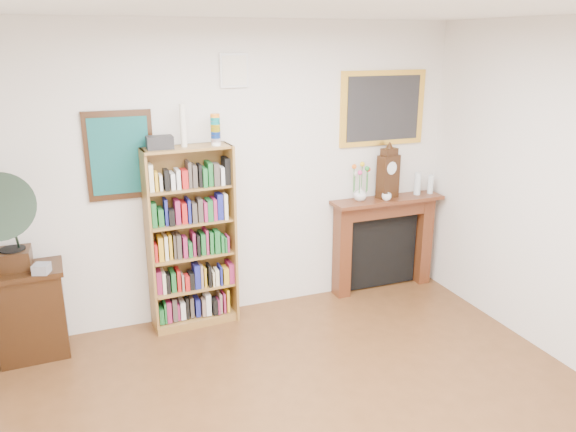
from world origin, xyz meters
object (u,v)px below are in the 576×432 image
(side_cabinet, at_px, (31,312))
(flower_vase, at_px, (360,194))
(bookshelf, at_px, (191,228))
(gramophone, at_px, (5,217))
(bottle_right, at_px, (431,184))
(mantel_clock, at_px, (388,174))
(cd_stack, at_px, (42,269))
(bottle_left, at_px, (418,184))
(teacup, at_px, (387,197))
(fireplace, at_px, (383,236))

(side_cabinet, relative_size, flower_vase, 5.58)
(side_cabinet, xyz_separation_m, flower_vase, (3.19, 0.12, 0.70))
(bookshelf, height_order, side_cabinet, bookshelf)
(gramophone, bearing_deg, bottle_right, 4.39)
(mantel_clock, bearing_deg, cd_stack, 169.33)
(gramophone, bearing_deg, side_cabinet, 57.79)
(bottle_right, bearing_deg, flower_vase, 178.84)
(cd_stack, height_order, bottle_right, bottle_right)
(bottle_left, relative_size, bottle_right, 1.20)
(cd_stack, relative_size, teacup, 1.23)
(gramophone, relative_size, bottle_left, 3.62)
(fireplace, distance_m, teacup, 0.49)
(cd_stack, distance_m, teacup, 3.31)
(fireplace, bearing_deg, bottle_right, -4.54)
(fireplace, bearing_deg, cd_stack, -175.39)
(bottle_left, bearing_deg, teacup, -168.30)
(fireplace, height_order, teacup, teacup)
(side_cabinet, height_order, bottle_left, bottle_left)
(bookshelf, xyz_separation_m, flower_vase, (1.77, 0.05, 0.15))
(side_cabinet, distance_m, fireplace, 3.50)
(gramophone, distance_m, bottle_right, 4.11)
(bottle_left, bearing_deg, mantel_clock, 177.84)
(bookshelf, xyz_separation_m, side_cabinet, (-1.41, -0.07, -0.56))
(cd_stack, bearing_deg, teacup, 3.03)
(side_cabinet, xyz_separation_m, mantel_clock, (3.51, 0.12, 0.88))
(bookshelf, bearing_deg, bottle_right, -2.87)
(fireplace, relative_size, teacup, 12.58)
(flower_vase, bearing_deg, side_cabinet, -177.84)
(teacup, distance_m, bottle_right, 0.60)
(mantel_clock, relative_size, bottle_left, 2.17)
(bookshelf, distance_m, side_cabinet, 1.52)
(gramophone, height_order, teacup, gramophone)
(gramophone, xyz_separation_m, bottle_left, (3.94, 0.22, -0.14))
(cd_stack, xyz_separation_m, mantel_clock, (3.37, 0.28, 0.44))
(bookshelf, height_order, fireplace, bookshelf)
(side_cabinet, height_order, bottle_right, bottle_right)
(side_cabinet, xyz_separation_m, bottle_right, (4.03, 0.10, 0.73))
(mantel_clock, relative_size, bottle_right, 2.60)
(bookshelf, distance_m, cd_stack, 1.30)
(gramophone, relative_size, flower_vase, 6.07)
(mantel_clock, bearing_deg, fireplace, 100.78)
(side_cabinet, relative_size, bottle_right, 4.00)
(bookshelf, xyz_separation_m, teacup, (2.02, -0.05, 0.11))
(mantel_clock, bearing_deg, flower_vase, 164.95)
(flower_vase, bearing_deg, bottle_left, -0.99)
(bottle_left, bearing_deg, bottle_right, -1.85)
(side_cabinet, xyz_separation_m, gramophone, (-0.07, -0.11, 0.89))
(teacup, bearing_deg, cd_stack, -176.97)
(gramophone, relative_size, cd_stack, 7.25)
(mantel_clock, distance_m, flower_vase, 0.37)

